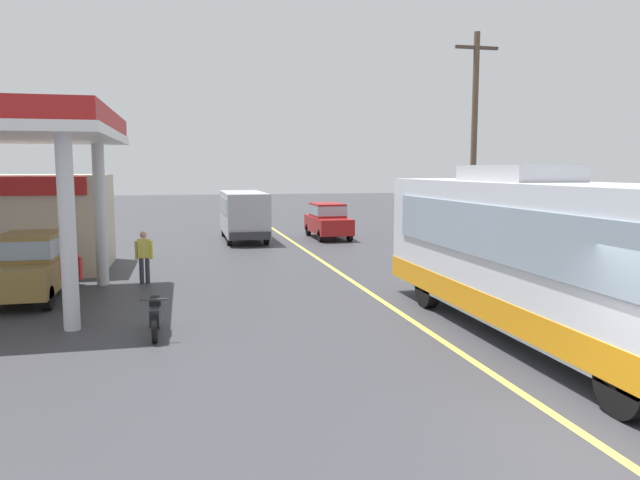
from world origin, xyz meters
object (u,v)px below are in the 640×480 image
object	(u,v)px
car_at_pump	(30,263)
car_trailing_behind_bus	(328,219)
minibus_opposing_lane	(243,211)
pedestrian_near_pump	(144,254)
pedestrian_by_shop	(72,274)
motorcycle_parked_forecourt	(156,315)
coach_bus_main	(540,259)

from	to	relation	value
car_at_pump	car_trailing_behind_bus	xyz separation A→B (m)	(11.52, 12.48, 0.00)
car_trailing_behind_bus	minibus_opposing_lane	bearing A→B (deg)	178.78
car_at_pump	car_trailing_behind_bus	distance (m)	16.99
pedestrian_near_pump	pedestrian_by_shop	bearing A→B (deg)	-116.03
pedestrian_near_pump	motorcycle_parked_forecourt	bearing A→B (deg)	-84.44
car_at_pump	car_trailing_behind_bus	bearing A→B (deg)	47.28
car_at_pump	pedestrian_near_pump	xyz separation A→B (m)	(2.95, 1.58, -0.08)
coach_bus_main	motorcycle_parked_forecourt	xyz separation A→B (m)	(-7.91, 2.16, -1.28)
coach_bus_main	car_trailing_behind_bus	size ratio (longest dim) A/B	2.63
pedestrian_by_shop	motorcycle_parked_forecourt	bearing A→B (deg)	-53.16
minibus_opposing_lane	car_trailing_behind_bus	distance (m)	4.40
coach_bus_main	pedestrian_by_shop	size ratio (longest dim) A/B	6.65
pedestrian_near_pump	pedestrian_by_shop	distance (m)	3.61
coach_bus_main	pedestrian_by_shop	bearing A→B (deg)	153.30
coach_bus_main	pedestrian_by_shop	world-z (taller)	coach_bus_main
car_at_pump	coach_bus_main	bearing A→B (deg)	-30.48
pedestrian_near_pump	minibus_opposing_lane	bearing A→B (deg)	69.09
car_at_pump	motorcycle_parked_forecourt	world-z (taller)	car_at_pump
minibus_opposing_lane	pedestrian_near_pump	bearing A→B (deg)	-110.91
minibus_opposing_lane	pedestrian_near_pump	xyz separation A→B (m)	(-4.20, -10.99, -0.54)
motorcycle_parked_forecourt	car_trailing_behind_bus	distance (m)	18.84
pedestrian_by_shop	car_trailing_behind_bus	xyz separation A→B (m)	(10.16, 14.15, 0.08)
pedestrian_near_pump	car_trailing_behind_bus	xyz separation A→B (m)	(8.58, 10.90, 0.08)
minibus_opposing_lane	pedestrian_by_shop	bearing A→B (deg)	-112.11
motorcycle_parked_forecourt	pedestrian_near_pump	size ratio (longest dim) A/B	1.08
car_at_pump	minibus_opposing_lane	size ratio (longest dim) A/B	0.69
minibus_opposing_lane	motorcycle_parked_forecourt	bearing A→B (deg)	-101.85
motorcycle_parked_forecourt	car_trailing_behind_bus	bearing A→B (deg)	64.95
minibus_opposing_lane	pedestrian_by_shop	distance (m)	15.38
minibus_opposing_lane	motorcycle_parked_forecourt	size ratio (longest dim) A/B	3.41
motorcycle_parked_forecourt	minibus_opposing_lane	bearing A→B (deg)	78.15
car_at_pump	car_trailing_behind_bus	size ratio (longest dim) A/B	1.00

